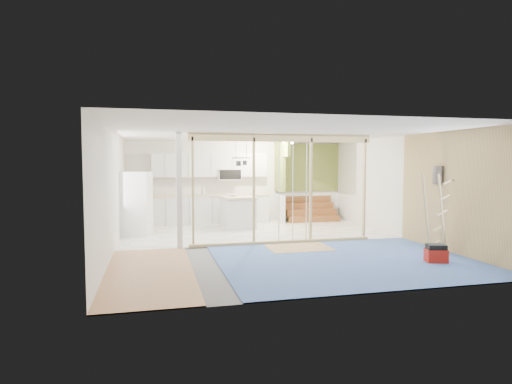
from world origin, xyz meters
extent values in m
cube|color=slate|center=(0.00, 0.00, 0.00)|extent=(7.00, 8.00, 0.01)
cube|color=white|center=(0.00, 0.00, 2.60)|extent=(7.00, 8.00, 0.01)
cube|color=white|center=(0.00, 4.00, 1.30)|extent=(7.00, 0.01, 2.60)
cube|color=white|center=(0.00, -4.00, 1.30)|extent=(7.00, 0.01, 2.60)
cube|color=white|center=(-3.50, 0.00, 1.30)|extent=(0.01, 8.00, 2.60)
cube|color=white|center=(3.50, 0.00, 1.30)|extent=(0.01, 8.00, 2.60)
cube|color=white|center=(0.00, 2.00, 0.01)|extent=(7.00, 4.00, 0.02)
cube|color=#4864AF|center=(1.00, -2.00, 0.01)|extent=(5.00, 4.00, 0.02)
cube|color=tan|center=(-2.75, -2.00, 0.01)|extent=(1.50, 4.00, 0.02)
cube|color=tan|center=(0.50, -0.60, 0.02)|extent=(1.40, 1.00, 0.01)
cube|color=tan|center=(0.30, 0.00, 2.50)|extent=(4.40, 0.09, 0.18)
cube|color=tan|center=(0.30, 0.00, 0.05)|extent=(4.40, 0.09, 0.06)
cube|color=silver|center=(-2.10, 0.00, 1.30)|extent=(0.12, 0.14, 2.60)
cube|color=tan|center=(-1.80, 0.00, 1.30)|extent=(0.04, 0.09, 2.40)
cube|color=tan|center=(-0.40, 0.00, 1.30)|extent=(0.05, 0.09, 2.40)
cube|color=tan|center=(1.00, 0.00, 1.30)|extent=(0.04, 0.09, 2.40)
cube|color=tan|center=(2.40, 0.00, 1.30)|extent=(0.04, 0.09, 2.40)
cylinder|color=silver|center=(0.20, -0.03, 1.22)|extent=(0.02, 0.02, 2.35)
cylinder|color=silver|center=(0.90, 0.02, 1.22)|extent=(0.02, 0.02, 2.35)
cylinder|color=silver|center=(0.55, 0.00, 1.22)|extent=(0.02, 0.02, 2.35)
cube|color=silver|center=(-0.90, 3.70, 0.44)|extent=(3.60, 0.60, 0.88)
cube|color=beige|center=(-0.90, 3.70, 0.91)|extent=(3.66, 0.64, 0.05)
cube|color=silver|center=(-3.20, 2.60, 0.44)|extent=(0.60, 1.60, 0.88)
cube|color=beige|center=(-3.20, 2.60, 0.91)|extent=(0.64, 1.64, 0.05)
cube|color=silver|center=(-0.90, 3.82, 1.85)|extent=(3.60, 0.34, 0.75)
cube|color=white|center=(-0.30, 3.78, 1.55)|extent=(0.72, 0.38, 0.36)
cube|color=black|center=(-0.30, 3.59, 1.55)|extent=(0.68, 0.02, 0.30)
cube|color=olive|center=(1.30, 3.55, 1.80)|extent=(0.10, 0.90, 1.60)
cube|color=white|center=(1.30, 3.55, 0.45)|extent=(0.10, 0.90, 0.90)
cube|color=olive|center=(1.30, 2.85, 2.35)|extent=(0.10, 0.50, 0.50)
cube|color=olive|center=(2.40, 3.97, 1.75)|extent=(2.20, 0.04, 1.60)
cube|color=white|center=(2.40, 3.97, 0.45)|extent=(2.20, 0.04, 0.90)
cube|color=brown|center=(2.35, 3.20, 0.10)|extent=(1.70, 0.26, 0.20)
cube|color=brown|center=(2.35, 3.46, 0.30)|extent=(1.70, 0.26, 0.20)
cube|color=brown|center=(2.35, 3.72, 0.50)|extent=(1.70, 0.26, 0.20)
cube|color=brown|center=(2.35, 3.98, 0.70)|extent=(1.70, 0.26, 0.20)
torus|color=black|center=(-0.30, 1.90, 2.05)|extent=(0.52, 0.52, 0.02)
cylinder|color=black|center=(-0.45, 1.90, 2.30)|extent=(0.01, 0.01, 0.50)
cylinder|color=black|center=(-0.15, 1.90, 2.30)|extent=(0.01, 0.01, 0.50)
cylinder|color=#35353A|center=(-0.40, 1.80, 1.90)|extent=(0.14, 0.14, 0.14)
cylinder|color=#35353A|center=(-0.18, 2.00, 1.92)|extent=(0.12, 0.12, 0.12)
cube|color=tan|center=(3.48, -2.00, 1.30)|extent=(0.02, 4.00, 2.60)
cube|color=#35353A|center=(3.43, -1.40, 1.65)|extent=(0.04, 0.30, 0.40)
cylinder|color=#FFEABF|center=(1.40, 3.00, 2.54)|extent=(0.32, 0.32, 0.08)
cube|color=white|center=(-3.10, 2.01, 0.84)|extent=(0.86, 0.84, 1.68)
cube|color=#35353A|center=(-2.74, 2.01, 0.84)|extent=(0.16, 0.66, 1.65)
cube|color=silver|center=(-0.26, 2.59, 0.43)|extent=(0.94, 0.94, 0.87)
cube|color=beige|center=(-0.26, 2.59, 0.91)|extent=(1.05, 1.05, 0.05)
imported|color=white|center=(-0.39, 2.70, 0.97)|extent=(0.31, 0.31, 0.06)
imported|color=silver|center=(-1.15, 3.65, 1.08)|extent=(0.12, 0.12, 0.30)
imported|color=silver|center=(-0.14, 3.71, 1.03)|extent=(0.11, 0.11, 0.21)
cube|color=#9B160E|center=(2.61, -2.52, 0.13)|extent=(0.44, 0.38, 0.27)
cube|color=black|center=(2.61, -2.52, 0.31)|extent=(0.40, 0.33, 0.09)
cube|color=tan|center=(2.81, -1.90, 0.86)|extent=(0.38, 0.20, 1.69)
cube|color=tan|center=(3.18, -1.90, 0.86)|extent=(0.38, 0.20, 1.69)
cube|color=tan|center=(3.05, -1.90, 0.23)|extent=(0.38, 0.20, 0.11)
cube|color=tan|center=(3.11, -1.90, 0.56)|extent=(0.38, 0.20, 0.11)
cube|color=tan|center=(3.18, -1.90, 0.88)|extent=(0.38, 0.20, 0.11)
cube|color=tan|center=(3.25, -1.90, 1.20)|extent=(0.38, 0.20, 0.11)
cube|color=tan|center=(3.32, -1.90, 1.53)|extent=(0.38, 0.20, 0.11)
camera|label=1|loc=(-2.67, -9.58, 1.94)|focal=30.00mm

